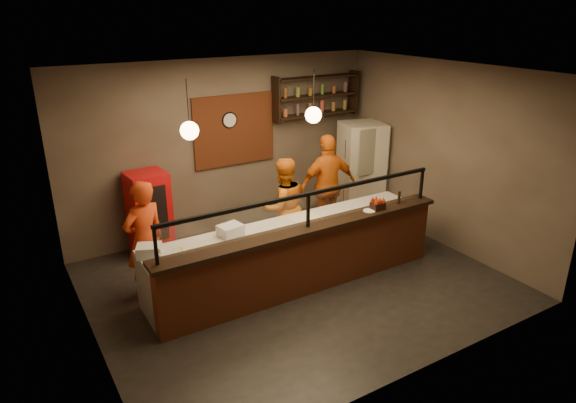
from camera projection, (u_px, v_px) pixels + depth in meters
floor at (296, 282)px, 8.01m from camera, size 6.00×6.00×0.00m
ceiling at (298, 73)px, 6.86m from camera, size 6.00×6.00×0.00m
wall_back at (225, 147)px, 9.43m from camera, size 6.00×0.00×6.00m
wall_left at (80, 229)px, 5.98m from camera, size 0.00×5.00×5.00m
wall_right at (443, 156)px, 8.89m from camera, size 0.00×5.00×5.00m
wall_front at (423, 252)px, 5.44m from camera, size 6.00×0.00×6.00m
brick_patch at (234, 130)px, 9.39m from camera, size 1.60×0.04×1.30m
service_counter at (307, 261)px, 7.59m from camera, size 4.60×0.25×1.00m
counter_ledge at (308, 228)px, 7.40m from camera, size 4.70×0.37×0.06m
worktop_cabinet at (290, 253)px, 8.02m from camera, size 4.60×0.75×0.85m
worktop at (290, 226)px, 7.85m from camera, size 4.60×0.75×0.05m
sneeze_guard at (308, 207)px, 7.28m from camera, size 4.50×0.05×0.52m
wall_shelving at (316, 96)px, 9.92m from camera, size 1.84×0.28×0.85m
wall_clock at (229, 120)px, 9.26m from camera, size 0.30×0.04×0.30m
pendant_left at (190, 131)px, 6.52m from camera, size 0.24×0.24×0.77m
pendant_right at (313, 115)px, 7.45m from camera, size 0.24×0.24×0.77m
cook_left at (145, 240)px, 7.37m from camera, size 0.75×0.60×1.78m
cook_mid at (283, 207)px, 8.62m from camera, size 0.88×0.70×1.72m
cook_right at (328, 185)px, 9.39m from camera, size 1.17×0.61×1.90m
fridge at (361, 170)px, 10.29m from camera, size 0.96×0.92×1.90m
red_cooler at (149, 214)px, 8.69m from camera, size 0.67×0.62×1.47m
pizza_dough at (306, 218)px, 8.08m from camera, size 0.58×0.58×0.01m
prep_tub_a at (149, 251)px, 6.84m from camera, size 0.40×0.36×0.16m
prep_tub_b at (230, 230)px, 7.45m from camera, size 0.38×0.32×0.17m
prep_tub_c at (173, 258)px, 6.65m from camera, size 0.33×0.29×0.14m
rolling_pin at (172, 253)px, 6.88m from camera, size 0.34×0.21×0.06m
condiment_caddy at (378, 206)px, 7.99m from camera, size 0.21×0.16×0.11m
pepper_mill at (399, 198)px, 8.21m from camera, size 0.06×0.06×0.20m
small_plate at (369, 211)px, 7.93m from camera, size 0.24×0.24×0.01m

